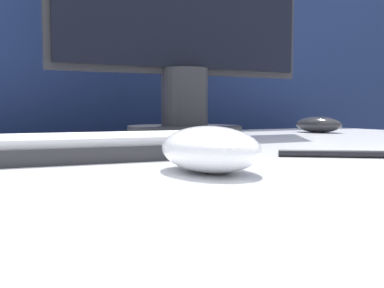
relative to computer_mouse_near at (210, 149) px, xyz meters
name	(u,v)px	position (x,y,z in m)	size (l,w,h in m)	color
partition_panel	(21,196)	(-0.07, 0.76, -0.17)	(5.00, 0.03, 1.18)	navy
computer_mouse_near	(210,149)	(0.00, 0.00, 0.00)	(0.07, 0.11, 0.04)	white
keyboard	(74,147)	(-0.08, 0.16, -0.01)	(0.37, 0.16, 0.02)	#28282D
monitor	(184,10)	(0.20, 0.46, 0.22)	(0.52, 0.22, 0.47)	#28282D
computer_mouse_far	(318,125)	(0.52, 0.44, 0.00)	(0.10, 0.12, 0.04)	#232328
pen	(340,154)	(0.18, 0.03, -0.02)	(0.11, 0.08, 0.01)	black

